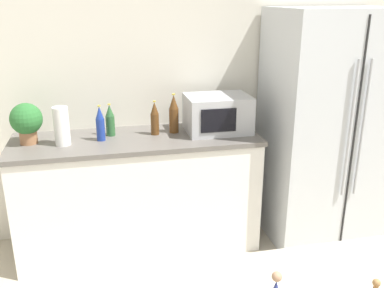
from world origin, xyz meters
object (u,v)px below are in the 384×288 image
at_px(back_bottle_1, 110,121).
at_px(back_bottle_3, 174,114).
at_px(back_bottle_0, 155,119).
at_px(potted_plant, 26,121).
at_px(microwave, 218,114).
at_px(back_bottle_2, 100,124).
at_px(paper_towel_roll, 62,126).
at_px(refrigerator, 328,127).

relative_size(back_bottle_1, back_bottle_3, 0.81).
bearing_deg(back_bottle_0, back_bottle_1, 171.78).
bearing_deg(potted_plant, microwave, -0.50).
xyz_separation_m(back_bottle_1, back_bottle_3, (0.48, -0.03, 0.03)).
bearing_deg(back_bottle_2, back_bottle_3, 7.81).
distance_m(back_bottle_0, back_bottle_3, 0.15).
bearing_deg(microwave, paper_towel_roll, -176.35).
height_order(paper_towel_roll, back_bottle_1, paper_towel_roll).
xyz_separation_m(back_bottle_0, back_bottle_2, (-0.40, -0.05, 0.00)).
height_order(microwave, back_bottle_1, microwave).
distance_m(paper_towel_roll, back_bottle_2, 0.27).
relative_size(refrigerator, back_bottle_2, 6.96).
height_order(microwave, back_bottle_2, microwave).
xyz_separation_m(paper_towel_roll, back_bottle_1, (0.34, 0.15, -0.02)).
relative_size(potted_plant, back_bottle_3, 0.97).
relative_size(paper_towel_roll, microwave, 0.57).
bearing_deg(back_bottle_0, back_bottle_3, 7.96).
relative_size(microwave, back_bottle_2, 1.83).
bearing_deg(back_bottle_3, refrigerator, -6.84).
relative_size(paper_towel_roll, back_bottle_0, 1.05).
xyz_separation_m(refrigerator, back_bottle_3, (-1.22, 0.15, 0.14)).
relative_size(microwave, back_bottle_3, 1.59).
bearing_deg(potted_plant, back_bottle_2, -4.73).
bearing_deg(back_bottle_2, potted_plant, 175.27).
bearing_deg(back_bottle_0, potted_plant, -179.17).
distance_m(refrigerator, back_bottle_0, 1.38).
height_order(potted_plant, back_bottle_0, potted_plant).
relative_size(back_bottle_0, back_bottle_3, 0.86).
distance_m(potted_plant, back_bottle_0, 0.91).
height_order(potted_plant, back_bottle_2, potted_plant).
bearing_deg(paper_towel_roll, refrigerator, -0.76).
distance_m(refrigerator, potted_plant, 2.28).
bearing_deg(back_bottle_2, microwave, 1.91).
bearing_deg(back_bottle_0, back_bottle_2, -172.24).
relative_size(potted_plant, back_bottle_0, 1.12).
xyz_separation_m(refrigerator, back_bottle_1, (-1.70, 0.17, 0.11)).
height_order(paper_towel_roll, back_bottle_2, paper_towel_roll).
relative_size(microwave, back_bottle_0, 1.85).
bearing_deg(back_bottle_3, back_bottle_0, -172.04).
height_order(paper_towel_roll, microwave, microwave).
height_order(back_bottle_1, back_bottle_3, back_bottle_3).
distance_m(refrigerator, back_bottle_2, 1.77).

